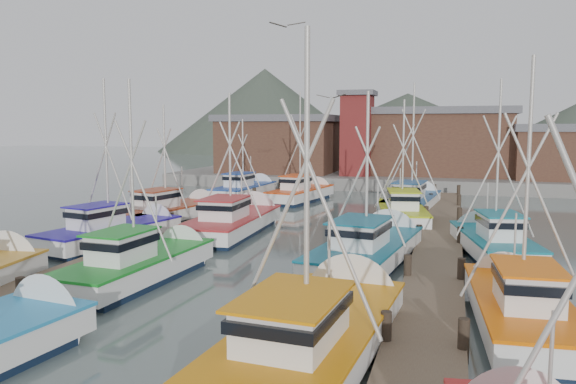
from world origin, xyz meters
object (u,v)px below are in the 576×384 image
(lookout_tower, at_px, (357,133))
(boat_1, at_px, (316,334))
(boat_4, at_px, (145,263))
(boat_8, at_px, (236,221))
(boat_12, at_px, (303,193))

(lookout_tower, bearing_deg, boat_1, -81.68)
(boat_1, relative_size, boat_4, 1.22)
(boat_4, height_order, boat_8, boat_8)
(boat_1, bearing_deg, boat_4, 151.06)
(boat_1, bearing_deg, lookout_tower, 102.67)
(lookout_tower, relative_size, boat_4, 0.99)
(lookout_tower, relative_size, boat_1, 0.81)
(boat_1, distance_m, boat_8, 18.36)
(lookout_tower, distance_m, boat_1, 43.56)
(boat_4, distance_m, boat_12, 25.27)
(boat_12, bearing_deg, boat_1, -64.77)
(boat_8, height_order, boat_12, boat_12)
(boat_8, bearing_deg, boat_4, -90.21)
(boat_12, bearing_deg, boat_4, -80.00)
(boat_12, bearing_deg, lookout_tower, 88.32)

